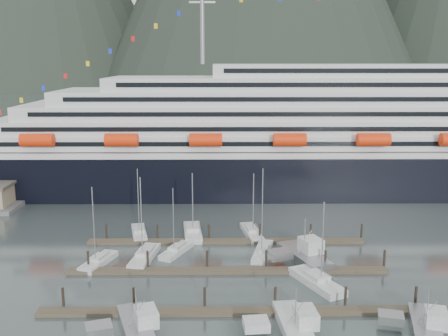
{
  "coord_description": "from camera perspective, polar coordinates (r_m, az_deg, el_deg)",
  "views": [
    {
      "loc": [
        -6.07,
        -70.84,
        31.32
      ],
      "look_at": [
        -5.26,
        22.0,
        12.07
      ],
      "focal_mm": 42.0,
      "sensor_mm": 36.0,
      "label": 1
    }
  ],
  "objects": [
    {
      "name": "cruise_ship",
      "position": [
        132.27,
        15.36,
        2.91
      ],
      "size": [
        210.0,
        30.4,
        50.3
      ],
      "color": "black",
      "rests_on": "ground"
    },
    {
      "name": "ground",
      "position": [
        77.69,
        4.11,
        -12.09
      ],
      "size": [
        1600.0,
        1600.0,
        0.0
      ],
      "primitive_type": "plane",
      "color": "#485554",
      "rests_on": "ground"
    },
    {
      "name": "sailboat_c",
      "position": [
        87.69,
        -5.2,
        -8.99
      ],
      "size": [
        5.37,
        8.47,
        11.64
      ],
      "rotation": [
        0.0,
        0.0,
        1.16
      ],
      "color": "#B2B2B2",
      "rests_on": "ground"
    },
    {
      "name": "trawler_a",
      "position": [
        64.33,
        -9.59,
        -16.76
      ],
      "size": [
        9.16,
        11.74,
        6.19
      ],
      "rotation": [
        0.0,
        0.0,
        1.89
      ],
      "color": "#919496",
      "rests_on": "ground"
    },
    {
      "name": "trawler_d",
      "position": [
        68.01,
        21.01,
        -15.77
      ],
      "size": [
        8.34,
        10.85,
        6.15
      ],
      "rotation": [
        0.0,
        0.0,
        1.32
      ],
      "color": "#919496",
      "rests_on": "ground"
    },
    {
      "name": "sailboat_a",
      "position": [
        85.12,
        -13.5,
        -9.92
      ],
      "size": [
        4.83,
        8.77,
        13.03
      ],
      "rotation": [
        0.0,
        0.0,
        1.27
      ],
      "color": "#B2B2B2",
      "rests_on": "ground"
    },
    {
      "name": "sailboat_f",
      "position": [
        96.07,
        -3.42,
        -7.06
      ],
      "size": [
        3.98,
        10.56,
        12.33
      ],
      "rotation": [
        0.0,
        0.0,
        1.67
      ],
      "color": "#B2B2B2",
      "rests_on": "ground"
    },
    {
      "name": "sailboat_e",
      "position": [
        97.06,
        -9.22,
        -7.02
      ],
      "size": [
        4.22,
        9.41,
        12.94
      ],
      "rotation": [
        0.0,
        0.0,
        1.78
      ],
      "color": "#B2B2B2",
      "rests_on": "ground"
    },
    {
      "name": "dock_mid",
      "position": [
        80.15,
        0.36,
        -11.05
      ],
      "size": [
        48.18,
        2.28,
        3.2
      ],
      "color": "#4B3F30",
      "rests_on": "ground"
    },
    {
      "name": "sailboat_d",
      "position": [
        86.98,
        4.21,
        -9.13
      ],
      "size": [
        4.46,
        10.24,
        15.02
      ],
      "rotation": [
        0.0,
        0.0,
        1.35
      ],
      "color": "#B2B2B2",
      "rests_on": "ground"
    },
    {
      "name": "trawler_e",
      "position": [
        84.96,
        8.64,
        -9.37
      ],
      "size": [
        10.15,
        12.26,
        7.6
      ],
      "rotation": [
        0.0,
        0.0,
        1.94
      ],
      "color": "#919496",
      "rests_on": "ground"
    },
    {
      "name": "dock_near",
      "position": [
        68.35,
        0.53,
        -15.27
      ],
      "size": [
        48.18,
        2.28,
        3.2
      ],
      "color": "#4B3F30",
      "rests_on": "ground"
    },
    {
      "name": "sailboat_b",
      "position": [
        85.74,
        -8.64,
        -9.54
      ],
      "size": [
        4.11,
        10.62,
        14.2
      ],
      "rotation": [
        0.0,
        0.0,
        1.43
      ],
      "color": "#B2B2B2",
      "rests_on": "ground"
    },
    {
      "name": "dock_far",
      "position": [
        92.27,
        0.24,
        -7.93
      ],
      "size": [
        48.18,
        2.28,
        3.2
      ],
      "color": "#4B3F30",
      "rests_on": "ground"
    },
    {
      "name": "trawler_c",
      "position": [
        64.2,
        7.63,
        -16.76
      ],
      "size": [
        8.75,
        12.35,
        6.14
      ],
      "rotation": [
        0.0,
        0.0,
        1.66
      ],
      "color": "#B2B2B2",
      "rests_on": "ground"
    },
    {
      "name": "sailboat_g",
      "position": [
        96.13,
        3.04,
        -7.07
      ],
      "size": [
        4.04,
        10.15,
        12.11
      ],
      "rotation": [
        0.0,
        0.0,
        1.74
      ],
      "color": "#B2B2B2",
      "rests_on": "ground"
    },
    {
      "name": "sailboat_h",
      "position": [
        76.93,
        10.05,
        -12.15
      ],
      "size": [
        7.04,
        10.59,
        12.99
      ],
      "rotation": [
        0.0,
        0.0,
        2.01
      ],
      "color": "#B2B2B2",
      "rests_on": "ground"
    }
  ]
}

